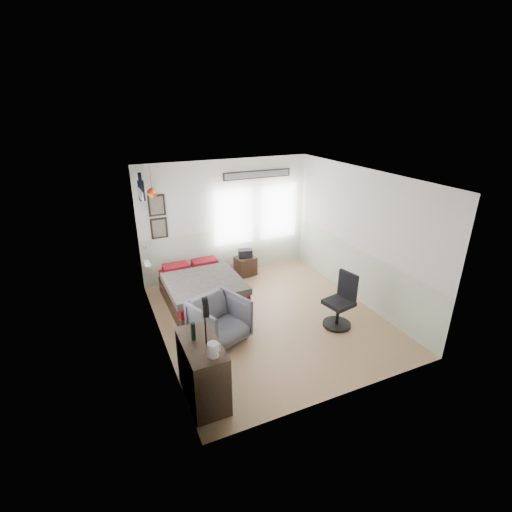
{
  "coord_description": "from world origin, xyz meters",
  "views": [
    {
      "loc": [
        -2.74,
        -5.48,
        3.83
      ],
      "look_at": [
        -0.1,
        0.4,
        1.15
      ],
      "focal_mm": 26.0,
      "sensor_mm": 36.0,
      "label": 1
    }
  ],
  "objects_px": {
    "dresser": "(203,370)",
    "bed": "(202,291)",
    "task_chair": "(341,305)",
    "nightstand": "(245,266)",
    "armchair": "(219,320)"
  },
  "relations": [
    {
      "from": "dresser",
      "to": "armchair",
      "type": "relative_size",
      "value": 1.17
    },
    {
      "from": "armchair",
      "to": "dresser",
      "type": "bearing_deg",
      "value": -139.75
    },
    {
      "from": "task_chair",
      "to": "dresser",
      "type": "bearing_deg",
      "value": -176.63
    },
    {
      "from": "armchair",
      "to": "bed",
      "type": "bearing_deg",
      "value": 65.5
    },
    {
      "from": "bed",
      "to": "task_chair",
      "type": "bearing_deg",
      "value": -41.07
    },
    {
      "from": "dresser",
      "to": "bed",
      "type": "bearing_deg",
      "value": 73.89
    },
    {
      "from": "nightstand",
      "to": "task_chair",
      "type": "distance_m",
      "value": 2.82
    },
    {
      "from": "bed",
      "to": "dresser",
      "type": "xyz_separation_m",
      "value": [
        -0.72,
        -2.51,
        0.15
      ]
    },
    {
      "from": "bed",
      "to": "task_chair",
      "type": "xyz_separation_m",
      "value": [
        2.09,
        -1.78,
        0.12
      ]
    },
    {
      "from": "armchair",
      "to": "nightstand",
      "type": "relative_size",
      "value": 1.88
    },
    {
      "from": "task_chair",
      "to": "bed",
      "type": "bearing_deg",
      "value": 128.54
    },
    {
      "from": "dresser",
      "to": "nightstand",
      "type": "bearing_deg",
      "value": 58.98
    },
    {
      "from": "bed",
      "to": "dresser",
      "type": "relative_size",
      "value": 1.97
    },
    {
      "from": "dresser",
      "to": "nightstand",
      "type": "xyz_separation_m",
      "value": [
        2.07,
        3.44,
        -0.22
      ]
    },
    {
      "from": "bed",
      "to": "armchair",
      "type": "distance_m",
      "value": 1.32
    }
  ]
}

